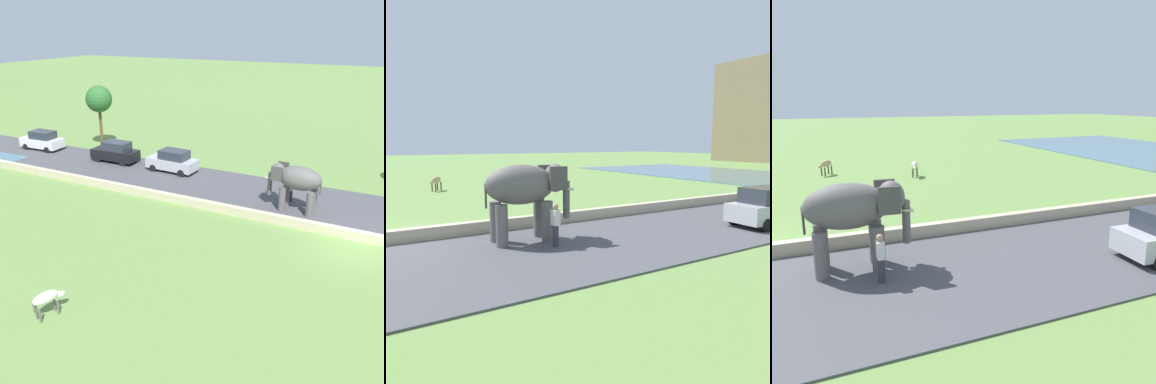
% 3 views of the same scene
% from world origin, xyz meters
% --- Properties ---
extents(ground_plane, '(220.00, 220.00, 0.00)m').
position_xyz_m(ground_plane, '(0.00, 0.00, 0.00)').
color(ground_plane, '#6B8E47').
extents(barrier_wall, '(0.40, 110.00, 0.54)m').
position_xyz_m(barrier_wall, '(1.20, 18.00, 0.27)').
color(barrier_wall, beige).
rests_on(barrier_wall, ground).
extents(lake, '(36.00, 18.00, 0.08)m').
position_xyz_m(lake, '(-14.00, 36.91, 0.04)').
color(lake, slate).
rests_on(lake, ground).
extents(elephant, '(1.58, 3.51, 2.99)m').
position_xyz_m(elephant, '(3.44, 4.10, 2.04)').
color(elephant, '#605B5B').
rests_on(elephant, ground).
extents(person_beside_elephant, '(0.36, 0.22, 1.63)m').
position_xyz_m(person_beside_elephant, '(4.74, 4.64, 0.87)').
color(person_beside_elephant, '#33333D').
rests_on(person_beside_elephant, ground).
extents(car_silver, '(1.92, 4.07, 1.80)m').
position_xyz_m(car_silver, '(6.57, 14.64, 0.90)').
color(car_silver, '#B7B7BC').
rests_on(car_silver, ground).
extents(cow_tan, '(1.25, 1.18, 1.15)m').
position_xyz_m(cow_tan, '(-14.52, 4.17, 0.84)').
color(cow_tan, tan).
rests_on(cow_tan, ground).
extents(cow_white, '(1.42, 0.75, 1.15)m').
position_xyz_m(cow_white, '(-11.35, 10.17, 0.84)').
color(cow_white, silver).
rests_on(cow_white, ground).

